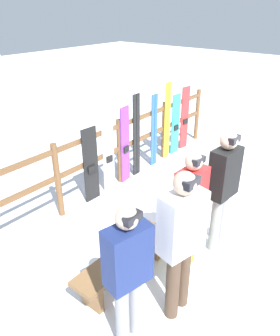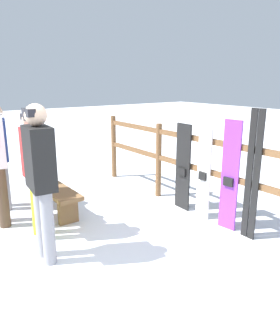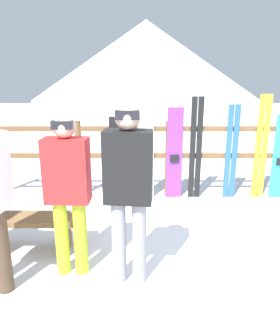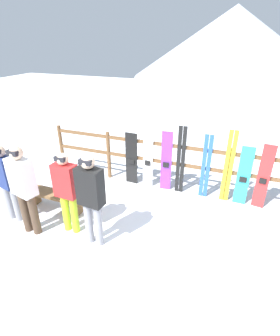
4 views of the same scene
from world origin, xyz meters
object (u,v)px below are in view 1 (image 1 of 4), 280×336
(person_black, at_px, (223,184))
(ski_pair_yellow, at_px, (167,122))
(snowboard_black_stripe, at_px, (91,166))
(snowboard_purple, at_px, (125,146))
(person_red, at_px, (190,204))
(ski_pair_black, at_px, (136,136))
(snowboard_white, at_px, (108,155))
(person_navy, at_px, (128,269))
(bench, at_px, (124,260))
(person_white, at_px, (181,237))
(ski_pair_blue, at_px, (154,131))
(snowboard_cyan, at_px, (175,125))
(snowboard_red, at_px, (185,118))

(person_black, distance_m, ski_pair_yellow, 3.14)
(snowboard_black_stripe, bearing_deg, snowboard_purple, 0.01)
(snowboard_black_stripe, height_order, snowboard_purple, snowboard_purple)
(person_red, bearing_deg, ski_pair_black, 53.41)
(person_red, bearing_deg, person_black, -13.42)
(snowboard_white, xyz_separation_m, ski_pair_black, (0.81, 0.00, 0.12))
(person_navy, bearing_deg, person_black, -1.01)
(person_navy, distance_m, snowboard_purple, 3.47)
(bench, bearing_deg, person_white, -87.50)
(person_navy, distance_m, ski_pair_blue, 4.22)
(ski_pair_black, xyz_separation_m, ski_pair_yellow, (1.07, 0.00, 0.02))
(snowboard_white, bearing_deg, person_red, -110.37)
(person_red, bearing_deg, snowboard_cyan, 35.69)
(person_black, height_order, snowboard_purple, person_black)
(ski_pair_yellow, bearing_deg, snowboard_white, -179.89)
(snowboard_black_stripe, bearing_deg, ski_pair_blue, 0.11)
(person_navy, xyz_separation_m, snowboard_white, (2.13, 2.29, -0.23))
(snowboard_purple, distance_m, snowboard_red, 2.16)
(snowboard_white, distance_m, snowboard_cyan, 2.23)
(person_navy, bearing_deg, snowboard_cyan, 27.75)
(bench, xyz_separation_m, person_white, (0.03, -0.77, 0.72))
(person_black, height_order, ski_pair_yellow, person_black)
(person_white, distance_m, ski_pair_yellow, 4.22)
(snowboard_black_stripe, relative_size, snowboard_cyan, 0.98)
(ski_pair_black, bearing_deg, ski_pair_blue, 0.00)
(bench, height_order, ski_pair_black, ski_pair_black)
(person_navy, distance_m, snowboard_white, 3.14)
(ski_pair_yellow, distance_m, snowboard_red, 0.75)
(ski_pair_blue, bearing_deg, snowboard_white, -179.86)
(snowboard_purple, relative_size, ski_pair_black, 0.90)
(person_white, relative_size, ski_pair_yellow, 1.04)
(person_white, distance_m, snowboard_red, 4.83)
(ski_pair_black, bearing_deg, ski_pair_yellow, 0.00)
(ski_pair_blue, xyz_separation_m, ski_pair_yellow, (0.48, 0.00, 0.08))
(ski_pair_yellow, bearing_deg, person_black, -131.96)
(person_navy, bearing_deg, snowboard_purple, 41.44)
(snowboard_red, bearing_deg, person_red, -147.55)
(snowboard_white, height_order, ski_pair_black, ski_pair_black)
(person_red, xyz_separation_m, snowboard_cyan, (3.04, 2.18, -0.27))
(bench, distance_m, person_red, 1.08)
(person_navy, xyz_separation_m, ski_pair_black, (2.94, 2.30, -0.11))
(person_white, height_order, ski_pair_blue, person_white)
(person_red, bearing_deg, person_navy, -175.25)
(ski_pair_blue, bearing_deg, person_red, -135.33)
(person_navy, bearing_deg, person_red, 4.75)
(person_black, distance_m, snowboard_purple, 2.44)
(person_navy, relative_size, person_white, 0.92)
(ski_pair_blue, height_order, ski_pair_yellow, ski_pair_yellow)
(snowboard_black_stripe, relative_size, ski_pair_black, 0.81)
(ski_pair_black, height_order, snowboard_red, ski_pair_black)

